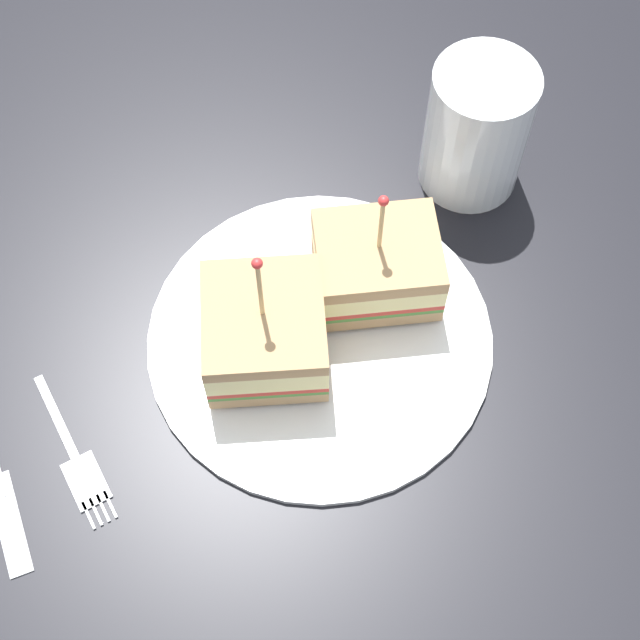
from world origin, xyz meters
TOP-DOWN VIEW (x-y plane):
  - ground_plane at (0.00, 0.00)cm, footprint 115.83×115.83cm
  - plate at (0.00, 0.00)cm, footprint 24.03×24.03cm
  - sandwich_half_front at (1.79, 3.41)cm, footprint 11.54×11.50cm
  - sandwich_half_back at (0.11, -5.62)cm, footprint 10.69×10.90cm
  - drink_glass at (1.99, -18.23)cm, footprint 7.53×7.53cm
  - fork at (4.86, 17.61)cm, footprint 11.57×4.40cm
  - knife at (6.85, 22.29)cm, footprint 12.18×6.15cm

SIDE VIEW (x-z plane):
  - ground_plane at x=0.00cm, z-range -2.00..0.00cm
  - fork at x=4.86cm, z-range 0.00..0.35cm
  - knife at x=6.85cm, z-range 0.00..0.35cm
  - plate at x=0.00cm, z-range 0.00..0.94cm
  - sandwich_half_back at x=0.11cm, z-range -1.76..8.66cm
  - sandwich_half_front at x=1.79cm, z-range -2.17..9.29cm
  - drink_glass at x=1.99cm, z-range -0.36..10.24cm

